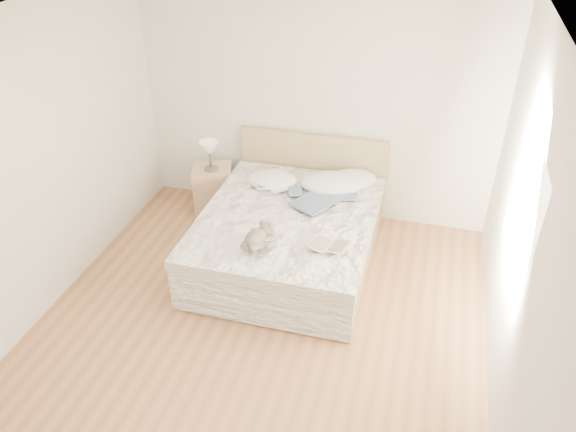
# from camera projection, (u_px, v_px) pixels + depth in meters

# --- Properties ---
(floor) EXTENTS (4.00, 4.50, 0.00)m
(floor) POSITION_uv_depth(u_px,v_px,m) (255.00, 334.00, 5.05)
(floor) COLOR brown
(floor) RESTS_ON ground
(ceiling) EXTENTS (4.00, 4.50, 0.00)m
(ceiling) POSITION_uv_depth(u_px,v_px,m) (242.00, 28.00, 3.59)
(ceiling) COLOR white
(ceiling) RESTS_ON ground
(wall_back) EXTENTS (4.00, 0.02, 2.70)m
(wall_back) POSITION_uv_depth(u_px,v_px,m) (315.00, 103.00, 6.14)
(wall_back) COLOR silver
(wall_back) RESTS_ON ground
(wall_left) EXTENTS (0.02, 4.50, 2.70)m
(wall_left) POSITION_uv_depth(u_px,v_px,m) (26.00, 174.00, 4.76)
(wall_left) COLOR silver
(wall_left) RESTS_ON ground
(wall_right) EXTENTS (0.02, 4.50, 2.70)m
(wall_right) POSITION_uv_depth(u_px,v_px,m) (524.00, 247.00, 3.87)
(wall_right) COLOR silver
(wall_right) RESTS_ON ground
(window) EXTENTS (0.02, 1.30, 1.10)m
(window) POSITION_uv_depth(u_px,v_px,m) (522.00, 212.00, 4.06)
(window) COLOR white
(window) RESTS_ON wall_right
(bed) EXTENTS (1.72, 2.14, 1.00)m
(bed) POSITION_uv_depth(u_px,v_px,m) (290.00, 234.00, 5.85)
(bed) COLOR tan
(bed) RESTS_ON floor
(nightstand) EXTENTS (0.55, 0.52, 0.56)m
(nightstand) POSITION_uv_depth(u_px,v_px,m) (213.00, 189.00, 6.70)
(nightstand) COLOR tan
(nightstand) RESTS_ON floor
(table_lamp) EXTENTS (0.29, 0.29, 0.35)m
(table_lamp) POSITION_uv_depth(u_px,v_px,m) (209.00, 150.00, 6.38)
(table_lamp) COLOR #4D4942
(table_lamp) RESTS_ON nightstand
(pillow_left) EXTENTS (0.59, 0.44, 0.16)m
(pillow_left) POSITION_uv_depth(u_px,v_px,m) (272.00, 180.00, 6.14)
(pillow_left) COLOR white
(pillow_left) RESTS_ON bed
(pillow_middle) EXTENTS (0.75, 0.59, 0.20)m
(pillow_middle) POSITION_uv_depth(u_px,v_px,m) (331.00, 183.00, 6.07)
(pillow_middle) COLOR white
(pillow_middle) RESTS_ON bed
(pillow_right) EXTENTS (0.71, 0.65, 0.18)m
(pillow_right) POSITION_uv_depth(u_px,v_px,m) (351.00, 180.00, 6.14)
(pillow_right) COLOR white
(pillow_right) RESTS_ON bed
(blouse) EXTENTS (0.74, 0.75, 0.02)m
(blouse) POSITION_uv_depth(u_px,v_px,m) (316.00, 201.00, 5.78)
(blouse) COLOR #3D516E
(blouse) RESTS_ON bed
(photo_book) EXTENTS (0.43, 0.40, 0.03)m
(photo_book) POSITION_uv_depth(u_px,v_px,m) (270.00, 186.00, 6.05)
(photo_book) COLOR white
(photo_book) RESTS_ON bed
(childrens_book) EXTENTS (0.39, 0.31, 0.02)m
(childrens_book) POSITION_uv_depth(u_px,v_px,m) (330.00, 246.00, 5.12)
(childrens_book) COLOR beige
(childrens_book) RESTS_ON bed
(teddy_bear) EXTENTS (0.31, 0.38, 0.17)m
(teddy_bear) POSITION_uv_depth(u_px,v_px,m) (256.00, 244.00, 5.11)
(teddy_bear) COLOR #66584D
(teddy_bear) RESTS_ON bed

